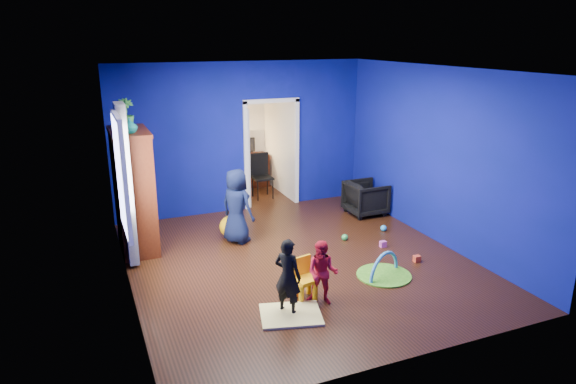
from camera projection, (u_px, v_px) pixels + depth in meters
name	position (u px, v px, depth m)	size (l,w,h in m)	color
floor	(299.00, 261.00, 7.95)	(5.00, 5.50, 0.01)	black
ceiling	(300.00, 69.00, 7.10)	(5.00, 5.50, 0.01)	white
wall_back	(242.00, 138.00, 9.95)	(5.00, 0.02, 2.90)	navy
wall_front	(411.00, 235.00, 5.09)	(5.00, 0.02, 2.90)	navy
wall_left	(122.00, 189.00, 6.61)	(0.02, 5.50, 2.90)	navy
wall_right	(438.00, 156.00, 8.44)	(0.02, 5.50, 2.90)	navy
alcove	(257.00, 138.00, 11.00)	(1.00, 1.75, 2.50)	silver
armchair	(366.00, 198.00, 9.98)	(0.70, 0.72, 0.65)	black
child_black	(288.00, 276.00, 6.34)	(0.36, 0.24, 0.99)	black
child_navy	(237.00, 206.00, 8.53)	(0.62, 0.40, 1.27)	#0F1339
toddler_red	(322.00, 273.00, 6.59)	(0.42, 0.32, 0.86)	#B5131E
vase	(130.00, 126.00, 7.59)	(0.22, 0.22, 0.23)	#0D5669
potted_plant	(125.00, 113.00, 8.01)	(0.26, 0.26, 0.46)	#308532
tv_armoire	(134.00, 191.00, 8.17)	(0.58, 1.14, 1.96)	#3E160A
crt_tv	(136.00, 188.00, 8.17)	(0.46, 0.70, 0.54)	silver
yellow_blanket	(291.00, 315.00, 6.39)	(0.75, 0.60, 0.03)	#F2E07A
hopper_ball	(230.00, 227.00, 8.86)	(0.38, 0.38, 0.38)	yellow
kid_chair	(305.00, 281.00, 6.76)	(0.28, 0.28, 0.50)	yellow
play_mat	(384.00, 275.00, 7.46)	(0.79, 0.79, 0.02)	#4FAC26
toy_arch	(384.00, 274.00, 7.46)	(0.72, 0.72, 0.05)	#3F8CD8
window_left	(120.00, 175.00, 6.89)	(0.03, 0.95, 1.55)	white
curtain	(126.00, 185.00, 7.51)	(0.14, 0.42, 2.40)	slate
doorway	(271.00, 155.00, 10.29)	(1.16, 0.10, 2.10)	white
study_desk	(248.00, 170.00, 11.82)	(0.88, 0.44, 0.75)	#3D140A
desk_monitor	(246.00, 145.00, 11.76)	(0.40, 0.05, 0.32)	black
desk_lamp	(235.00, 147.00, 11.61)	(0.14, 0.14, 0.14)	#FFD88C
folding_chair	(263.00, 177.00, 10.95)	(0.40, 0.40, 0.92)	black
book_shelf	(245.00, 98.00, 11.44)	(0.88, 0.24, 0.04)	white
toy_0	(417.00, 259.00, 7.91)	(0.10, 0.08, 0.10)	#DB4224
toy_1	(384.00, 228.00, 9.17)	(0.11, 0.11, 0.11)	#28A0E4
toy_2	(296.00, 292.00, 6.88)	(0.10, 0.08, 0.10)	orange
toy_3	(345.00, 237.00, 8.76)	(0.11, 0.11, 0.11)	green
toy_4	(383.00, 244.00, 8.47)	(0.10, 0.08, 0.10)	#D04EA9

